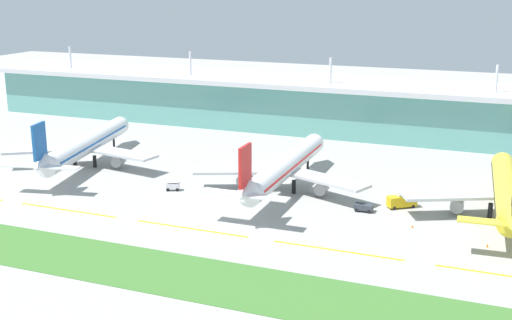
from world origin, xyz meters
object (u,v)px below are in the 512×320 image
(safety_cone_right_wingtip, at_px, (412,226))
(fuel_truck, at_px, (403,199))
(pushback_tug, at_px, (364,207))
(airliner_middle, at_px, (284,167))
(safety_cone_nose_front, at_px, (487,245))
(airliner_far, at_px, (506,191))
(baggage_cart, at_px, (173,186))
(airliner_near, at_px, (86,145))

(safety_cone_right_wingtip, bearing_deg, fuel_truck, 109.15)
(pushback_tug, bearing_deg, fuel_truck, 37.33)
(airliner_middle, relative_size, safety_cone_right_wingtip, 93.27)
(safety_cone_nose_front, height_order, safety_cone_right_wingtip, same)
(safety_cone_right_wingtip, bearing_deg, airliner_far, 38.26)
(airliner_far, distance_m, baggage_cart, 84.03)
(airliner_near, bearing_deg, fuel_truck, -2.16)
(airliner_far, relative_size, fuel_truck, 8.25)
(airliner_middle, height_order, pushback_tug, airliner_middle)
(airliner_middle, relative_size, fuel_truck, 8.91)
(airliner_far, distance_m, pushback_tug, 33.39)
(airliner_far, bearing_deg, safety_cone_nose_front, -97.09)
(fuel_truck, distance_m, baggage_cart, 60.18)
(pushback_tug, xyz_separation_m, safety_cone_right_wingtip, (12.78, -6.76, -0.75))
(airliner_near, distance_m, pushback_tug, 88.31)
(airliner_far, height_order, safety_cone_nose_front, airliner_far)
(airliner_far, xyz_separation_m, fuel_truck, (-23.64, -2.03, -4.18))
(airliner_far, distance_m, safety_cone_right_wingtip, 25.09)
(safety_cone_nose_front, bearing_deg, baggage_cart, 172.89)
(pushback_tug, distance_m, safety_cone_right_wingtip, 14.47)
(baggage_cart, height_order, safety_cone_nose_front, baggage_cart)
(baggage_cart, xyz_separation_m, safety_cone_nose_front, (80.59, -10.05, -0.91))
(baggage_cart, bearing_deg, airliner_near, 161.22)
(baggage_cart, distance_m, safety_cone_nose_front, 81.22)
(pushback_tug, bearing_deg, safety_cone_nose_front, -23.10)
(airliner_near, relative_size, airliner_far, 1.07)
(airliner_near, xyz_separation_m, baggage_cart, (36.30, -12.34, -5.19))
(fuel_truck, bearing_deg, pushback_tug, -142.67)
(airliner_near, height_order, baggage_cart, airliner_near)
(pushback_tug, bearing_deg, airliner_middle, 160.02)
(airliner_middle, xyz_separation_m, airliner_far, (55.49, -0.27, -0.01))
(baggage_cart, bearing_deg, fuel_truck, 8.34)
(airliner_middle, bearing_deg, baggage_cart, -158.29)
(safety_cone_nose_front, bearing_deg, safety_cone_right_wingtip, 160.85)
(safety_cone_nose_front, relative_size, safety_cone_right_wingtip, 1.00)
(airliner_middle, bearing_deg, airliner_near, 178.82)
(pushback_tug, bearing_deg, safety_cone_right_wingtip, -27.87)
(pushback_tug, height_order, safety_cone_nose_front, pushback_tug)
(airliner_middle, distance_m, baggage_cart, 30.25)
(airliner_near, xyz_separation_m, pushback_tug, (87.59, -9.90, -5.35))
(airliner_far, height_order, fuel_truck, airliner_far)
(airliner_near, distance_m, fuel_truck, 95.99)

